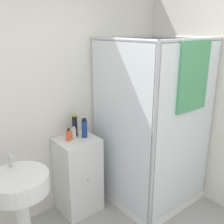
{
  "coord_description": "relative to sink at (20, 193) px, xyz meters",
  "views": [
    {
      "loc": [
        -0.98,
        -0.77,
        2.0
      ],
      "look_at": [
        0.51,
        1.08,
        1.24
      ],
      "focal_mm": 42.0,
      "sensor_mm": 36.0,
      "label": 1
    }
  ],
  "objects": [
    {
      "name": "shampoo_bottle_blue",
      "position": [
        0.84,
        0.28,
        0.29
      ],
      "size": [
        0.06,
        0.06,
        0.21
      ],
      "color": "navy",
      "rests_on": "vanity_cabinet"
    },
    {
      "name": "shampoo_bottle_tall_black",
      "position": [
        0.78,
        0.37,
        0.31
      ],
      "size": [
        0.06,
        0.06,
        0.25
      ],
      "color": "black",
      "rests_on": "vanity_cabinet"
    },
    {
      "name": "sink",
      "position": [
        0.0,
        0.0,
        0.0
      ],
      "size": [
        0.5,
        0.5,
        0.98
      ],
      "color": "white",
      "rests_on": "ground_plane"
    },
    {
      "name": "lotion_bottle_white",
      "position": [
        0.73,
        0.32,
        0.25
      ],
      "size": [
        0.06,
        0.06,
        0.14
      ],
      "color": "beige",
      "rests_on": "vanity_cabinet"
    },
    {
      "name": "wall_back",
      "position": [
        0.4,
        0.52,
        0.56
      ],
      "size": [
        6.4,
        0.06,
        2.5
      ],
      "primitive_type": "cube",
      "color": "silver",
      "rests_on": "ground_plane"
    },
    {
      "name": "soap_dispenser",
      "position": [
        0.66,
        0.31,
        0.25
      ],
      "size": [
        0.06,
        0.06,
        0.14
      ],
      "color": "#E5562D",
      "rests_on": "vanity_cabinet"
    },
    {
      "name": "vanity_cabinet",
      "position": [
        0.74,
        0.29,
        -0.25
      ],
      "size": [
        0.43,
        0.41,
        0.88
      ],
      "color": "silver",
      "rests_on": "ground_plane"
    },
    {
      "name": "shower_enclosure",
      "position": [
        1.51,
        -0.1,
        -0.18
      ],
      "size": [
        0.98,
        1.01,
        1.92
      ],
      "color": "white",
      "rests_on": "ground_plane"
    }
  ]
}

